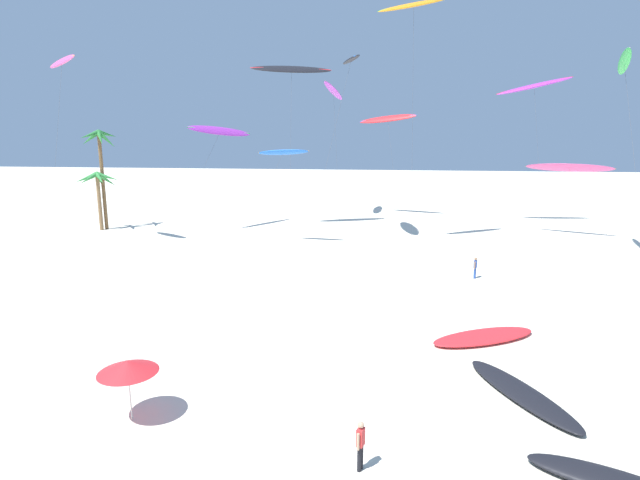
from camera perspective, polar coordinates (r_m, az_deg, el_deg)
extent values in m
cylinder|color=brown|center=(62.19, -23.33, 6.09)|extent=(0.39, 0.39, 10.90)
cone|color=#287533|center=(61.67, -22.95, 10.40)|extent=(2.12, 0.86, 2.05)
cone|color=#287533|center=(62.70, -22.88, 10.93)|extent=(1.39, 2.45, 1.06)
cone|color=#287533|center=(62.95, -23.63, 10.49)|extent=(1.53, 2.25, 1.81)
cone|color=#287533|center=(62.41, -24.49, 10.42)|extent=(2.29, 0.76, 1.80)
cone|color=#287533|center=(61.36, -24.60, 10.73)|extent=(1.51, 2.42, 1.19)
cone|color=#287533|center=(61.02, -23.57, 10.51)|extent=(1.85, 2.13, 1.76)
cylinder|color=olive|center=(62.11, -23.65, 3.93)|extent=(0.41, 0.41, 6.34)
cone|color=#33843D|center=(61.34, -22.88, 6.58)|extent=(2.53, 0.80, 1.21)
cone|color=#33843D|center=(62.17, -22.98, 6.28)|extent=(1.92, 2.10, 1.88)
cone|color=#33843D|center=(62.79, -23.61, 6.24)|extent=(1.16, 2.32, 1.94)
cone|color=#33843D|center=(62.91, -24.26, 6.54)|extent=(2.32, 1.94, 1.27)
cone|color=#33843D|center=(62.00, -24.90, 6.37)|extent=(2.48, 1.52, 1.39)
cone|color=#33843D|center=(61.11, -24.66, 6.33)|extent=(1.26, 2.52, 1.39)
cone|color=#33843D|center=(60.75, -23.60, 6.39)|extent=(2.14, 2.14, 1.39)
ellipsoid|color=purple|center=(58.12, -11.20, 11.99)|extent=(5.57, 7.99, 1.77)
ellipsoid|color=green|center=(58.12, -11.20, 12.02)|extent=(5.12, 7.73, 1.10)
cylinder|color=#4C4C51|center=(55.07, -13.85, 6.12)|extent=(3.08, 8.11, 10.96)
ellipsoid|color=blue|center=(48.28, -4.17, 9.86)|extent=(5.05, 1.54, 0.93)
ellipsoid|color=orange|center=(48.28, -4.17, 9.90)|extent=(5.06, 0.95, 0.56)
cylinder|color=#4C4C51|center=(45.36, -6.94, 3.94)|extent=(3.05, 7.51, 8.92)
ellipsoid|color=red|center=(66.86, 7.63, 13.42)|extent=(7.56, 3.85, 1.74)
ellipsoid|color=blue|center=(66.86, 7.63, 13.45)|extent=(7.50, 3.28, 1.16)
cylinder|color=#4C4C51|center=(64.10, 8.30, 7.79)|extent=(1.88, 5.74, 12.55)
ellipsoid|color=orange|center=(49.98, 10.54, 24.67)|extent=(6.83, 4.54, 2.41)
ellipsoid|color=green|center=(49.99, 10.55, 24.71)|extent=(6.56, 4.02, 2.12)
cylinder|color=#4C4C51|center=(47.24, 10.40, 12.00)|extent=(0.47, 2.88, 21.81)
ellipsoid|color=green|center=(50.08, 31.14, 16.84)|extent=(2.76, 6.43, 2.06)
ellipsoid|color=white|center=(50.09, 31.15, 16.88)|extent=(2.32, 6.33, 1.61)
cylinder|color=#4C4C51|center=(46.11, 32.02, 7.02)|extent=(0.06, 8.03, 16.32)
ellipsoid|color=#EA5193|center=(53.12, -27.13, 17.51)|extent=(4.77, 3.65, 1.39)
ellipsoid|color=orange|center=(53.12, -27.14, 17.54)|extent=(4.63, 3.29, 0.81)
cylinder|color=#4C4C51|center=(47.99, -27.72, 7.94)|extent=(3.31, 9.34, 16.94)
ellipsoid|color=purple|center=(67.13, 1.52, 16.48)|extent=(2.46, 8.51, 2.28)
ellipsoid|color=orange|center=(67.13, 1.52, 16.51)|extent=(1.50, 8.49, 1.95)
cylinder|color=#4C4C51|center=(64.22, 1.88, 9.47)|extent=(1.48, 5.33, 16.04)
ellipsoid|color=#EA5193|center=(58.32, 26.29, 7.35)|extent=(8.13, 4.62, 1.05)
ellipsoid|color=orange|center=(58.32, 26.29, 7.37)|extent=(7.93, 3.91, 0.41)
cylinder|color=#4C4C51|center=(55.52, 28.34, 3.17)|extent=(2.45, 7.54, 7.25)
ellipsoid|color=purple|center=(64.45, 23.05, 15.73)|extent=(8.28, 1.33, 2.50)
ellipsoid|color=red|center=(64.46, 23.05, 15.76)|extent=(8.37, 0.50, 2.21)
cylinder|color=#4C4C51|center=(62.28, 23.43, 8.42)|extent=(1.03, 4.39, 15.95)
ellipsoid|color=black|center=(57.87, -3.24, 18.70)|extent=(8.87, 4.71, 1.13)
ellipsoid|color=red|center=(57.87, -3.24, 18.74)|extent=(8.66, 3.78, 0.49)
cylinder|color=#4C4C51|center=(53.89, -3.35, 9.81)|extent=(0.96, 7.11, 17.50)
ellipsoid|color=black|center=(51.97, 3.53, 19.67)|extent=(2.91, 8.41, 1.58)
ellipsoid|color=blue|center=(51.98, 3.53, 19.71)|extent=(1.89, 8.44, 1.07)
cylinder|color=#4C4C51|center=(47.69, 1.01, 9.67)|extent=(3.36, 7.99, 17.65)
ellipsoid|color=black|center=(23.12, 21.82, -15.75)|extent=(4.16, 6.33, 0.34)
ellipsoid|color=red|center=(23.11, 21.82, -15.71)|extent=(2.38, 3.11, 0.20)
ellipsoid|color=red|center=(28.28, 18.01, -10.35)|extent=(6.22, 4.47, 0.34)
ellipsoid|color=purple|center=(28.27, 18.02, -10.31)|extent=(3.15, 2.68, 0.20)
ellipsoid|color=black|center=(19.22, 29.71, -22.42)|extent=(4.75, 2.86, 0.40)
ellipsoid|color=#EA5193|center=(19.21, 29.71, -22.37)|extent=(2.32, 1.75, 0.24)
cylinder|color=#284CA3|center=(39.58, 17.07, -3.61)|extent=(0.14, 0.14, 0.81)
cylinder|color=#284CA3|center=(39.74, 17.12, -3.56)|extent=(0.14, 0.14, 0.81)
cube|color=#2D4CA5|center=(39.49, 17.15, -2.63)|extent=(0.29, 0.35, 0.55)
cylinder|color=#9E7051|center=(39.30, 17.08, -2.75)|extent=(0.09, 0.09, 0.56)
cylinder|color=#9E7051|center=(39.70, 17.21, -2.61)|extent=(0.09, 0.09, 0.56)
sphere|color=#9E7051|center=(39.39, 17.19, -2.04)|extent=(0.21, 0.21, 0.21)
cylinder|color=black|center=(17.65, 4.68, -23.16)|extent=(0.14, 0.14, 0.86)
cylinder|color=black|center=(17.52, 4.46, -23.44)|extent=(0.14, 0.14, 0.86)
cube|color=red|center=(17.18, 4.61, -21.31)|extent=(0.29, 0.35, 0.59)
cylinder|color=tan|center=(17.36, 4.88, -21.08)|extent=(0.09, 0.09, 0.56)
cylinder|color=tan|center=(17.04, 4.32, -21.78)|extent=(0.09, 0.09, 0.56)
sphere|color=tan|center=(16.95, 4.63, -20.09)|extent=(0.21, 0.21, 0.21)
cylinder|color=beige|center=(20.96, -20.65, -16.12)|extent=(0.05, 0.05, 1.97)
cone|color=red|center=(20.46, -20.89, -13.21)|extent=(2.22, 2.22, 0.45)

